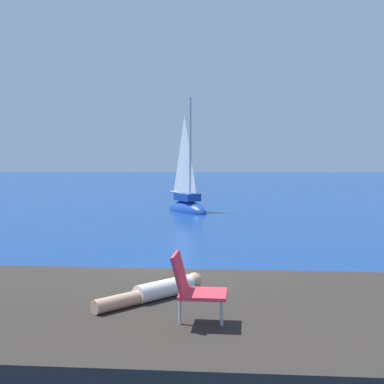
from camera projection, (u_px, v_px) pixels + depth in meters
ground_plane at (182, 296)px, 10.65m from camera, size 160.00×160.00×0.00m
shore_ledge at (191, 342)px, 6.67m from camera, size 7.50×4.49×0.98m
boulder_seaward at (38, 314)px, 9.46m from camera, size 1.39×1.52×0.83m
boulder_inland at (159, 331)px, 8.55m from camera, size 1.87×1.79×0.90m
sailboat_near at (187, 205)px, 26.69m from camera, size 2.74×3.40×6.31m
person_sunbather at (157, 291)px, 6.84m from camera, size 1.32×1.36×0.25m
beach_chair at (193, 286)px, 5.80m from camera, size 0.63×0.52×0.80m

